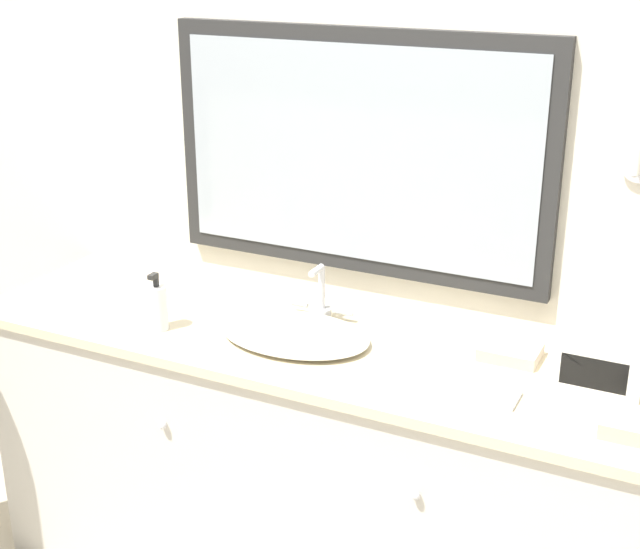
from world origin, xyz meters
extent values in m
cube|color=silver|center=(0.00, 0.66, 1.27)|extent=(8.00, 0.06, 2.55)
cube|color=#282828|center=(-0.05, 0.61, 1.37)|extent=(1.20, 0.04, 0.73)
cube|color=#9EA8B2|center=(-0.05, 0.59, 1.37)|extent=(1.11, 0.01, 0.64)
cylinder|color=silver|center=(0.75, 0.62, 1.41)|extent=(0.09, 0.01, 0.09)
cylinder|color=silver|center=(0.75, 0.57, 1.41)|extent=(0.02, 0.10, 0.02)
cylinder|color=white|center=(0.75, 0.52, 1.48)|extent=(0.02, 0.02, 0.14)
cube|color=beige|center=(0.00, 0.33, 0.43)|extent=(2.12, 0.57, 0.85)
cube|color=beige|center=(0.00, 0.33, 0.87)|extent=(2.18, 0.60, 0.03)
sphere|color=silver|center=(-0.38, 0.03, 0.67)|extent=(0.02, 0.02, 0.02)
sphere|color=silver|center=(0.38, 0.03, 0.67)|extent=(0.02, 0.02, 0.02)
ellipsoid|color=silver|center=(-0.09, 0.30, 0.90)|extent=(0.45, 0.31, 0.03)
cylinder|color=silver|center=(-0.09, 0.47, 0.90)|extent=(0.06, 0.06, 0.03)
cylinder|color=silver|center=(-0.09, 0.47, 0.98)|extent=(0.02, 0.02, 0.13)
cylinder|color=silver|center=(-0.09, 0.44, 1.05)|extent=(0.02, 0.07, 0.02)
cylinder|color=white|center=(-0.17, 0.47, 0.91)|extent=(0.05, 0.02, 0.02)
cylinder|color=white|center=(-0.02, 0.47, 0.91)|extent=(0.05, 0.02, 0.02)
cylinder|color=white|center=(-0.49, 0.19, 0.95)|extent=(0.06, 0.06, 0.14)
cylinder|color=black|center=(-0.49, 0.19, 1.04)|extent=(0.02, 0.02, 0.04)
cube|color=black|center=(-0.49, 0.17, 1.05)|extent=(0.02, 0.03, 0.01)
cube|color=white|center=(0.73, 0.39, 0.95)|extent=(0.23, 0.11, 0.12)
cube|color=black|center=(0.73, 0.34, 0.95)|extent=(0.16, 0.01, 0.08)
cube|color=#B7A899|center=(0.49, 0.45, 0.90)|extent=(0.16, 0.12, 0.03)
cube|color=silver|center=(0.48, 0.21, 0.89)|extent=(0.19, 0.10, 0.01)
camera|label=1|loc=(0.99, -1.75, 1.97)|focal=50.00mm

